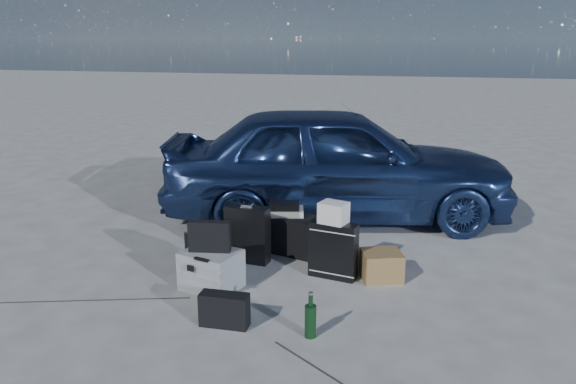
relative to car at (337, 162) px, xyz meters
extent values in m
plane|color=#B9BAB5|center=(-0.16, -2.29, -0.70)|extent=(60.00, 60.00, 0.00)
imported|color=navy|center=(0.00, 0.00, 0.00)|extent=(4.41, 2.65, 1.41)
cube|color=#A0A2A5|center=(-0.72, -2.28, -0.53)|extent=(0.55, 0.49, 0.34)
cube|color=black|center=(-0.73, -2.27, -0.22)|extent=(0.37, 0.15, 0.27)
cube|color=black|center=(-0.94, -1.91, -0.53)|extent=(0.44, 0.26, 0.34)
cube|color=black|center=(-0.60, -1.61, -0.42)|extent=(0.45, 0.20, 0.56)
cube|color=black|center=(0.28, -1.77, -0.44)|extent=(0.46, 0.24, 0.53)
cube|color=silver|center=(0.28, -1.77, -0.08)|extent=(0.28, 0.25, 0.19)
cube|color=black|center=(-0.32, -1.23, -0.51)|extent=(0.84, 0.54, 0.39)
cube|color=silver|center=(-0.32, -1.21, -0.28)|extent=(0.41, 0.35, 0.06)
cube|color=black|center=(-0.34, -1.21, -0.22)|extent=(0.35, 0.29, 0.07)
cube|color=olive|center=(0.26, -1.57, -0.53)|extent=(0.28, 0.20, 0.34)
cube|color=olive|center=(0.72, -1.71, -0.57)|extent=(0.44, 0.41, 0.26)
cube|color=black|center=(-0.36, -2.89, -0.57)|extent=(0.38, 0.15, 0.26)
cylinder|color=black|center=(0.31, -2.89, -0.53)|extent=(0.09, 0.09, 0.34)
camera|label=1|loc=(1.09, -6.56, 1.44)|focal=35.00mm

